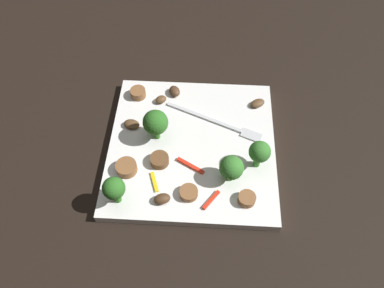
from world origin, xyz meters
TOP-DOWN VIEW (x-y plane):
  - ground_plane at (0.00, 0.00)m, footprint 1.40×1.40m
  - plate at (0.00, 0.00)m, footprint 0.28×0.28m
  - fork at (0.05, 0.04)m, footprint 0.17×0.08m
  - broccoli_floret_0 at (-0.06, 0.01)m, footprint 0.04×0.04m
  - broccoli_floret_1 at (0.11, -0.03)m, footprint 0.03×0.03m
  - broccoli_floret_2 at (0.06, -0.06)m, footprint 0.04×0.04m
  - broccoli_floret_3 at (-0.11, -0.11)m, footprint 0.03×0.03m
  - sausage_slice_0 at (-0.10, -0.06)m, footprint 0.04×0.04m
  - sausage_slice_1 at (-0.05, -0.04)m, footprint 0.03×0.03m
  - sausage_slice_2 at (-0.11, 0.10)m, footprint 0.04×0.04m
  - sausage_slice_3 at (0.09, -0.10)m, footprint 0.03×0.03m
  - sausage_slice_4 at (-0.00, -0.09)m, footprint 0.04×0.04m
  - mushroom_0 at (-0.06, 0.09)m, footprint 0.03×0.02m
  - mushroom_1 at (-0.04, 0.11)m, footprint 0.03×0.03m
  - mushroom_2 at (0.11, 0.09)m, footprint 0.03×0.03m
  - mushroom_3 at (-0.11, 0.03)m, footprint 0.03×0.02m
  - mushroom_4 at (-0.04, -0.11)m, footprint 0.03×0.02m
  - pepper_strip_0 at (-0.00, -0.04)m, footprint 0.05×0.03m
  - pepper_strip_1 at (-0.06, -0.08)m, footprint 0.02×0.04m
  - pepper_strip_3 at (0.03, -0.10)m, footprint 0.03×0.03m

SIDE VIEW (x-z plane):
  - ground_plane at x=0.00m, z-range 0.00..0.00m
  - plate at x=0.00m, z-range 0.00..0.02m
  - pepper_strip_1 at x=-0.06m, z-range 0.02..0.02m
  - fork at x=0.05m, z-range 0.02..0.02m
  - pepper_strip_3 at x=0.03m, z-range 0.02..0.02m
  - pepper_strip_0 at x=0.00m, z-range 0.02..0.02m
  - mushroom_2 at x=0.11m, z-range 0.02..0.03m
  - sausage_slice_4 at x=0.00m, z-range 0.02..0.03m
  - mushroom_3 at x=-0.11m, z-range 0.02..0.03m
  - mushroom_0 at x=-0.06m, z-range 0.02..0.03m
  - sausage_slice_3 at x=0.09m, z-range 0.02..0.03m
  - mushroom_4 at x=-0.04m, z-range 0.02..0.03m
  - mushroom_1 at x=-0.04m, z-range 0.02..0.03m
  - sausage_slice_1 at x=-0.05m, z-range 0.02..0.03m
  - sausage_slice_2 at x=-0.11m, z-range 0.02..0.03m
  - sausage_slice_0 at x=-0.10m, z-range 0.02..0.03m
  - broccoli_floret_2 at x=0.06m, z-range 0.02..0.08m
  - broccoli_floret_1 at x=0.11m, z-range 0.03..0.08m
  - broccoli_floret_3 at x=-0.11m, z-range 0.03..0.08m
  - broccoli_floret_0 at x=-0.06m, z-range 0.03..0.09m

